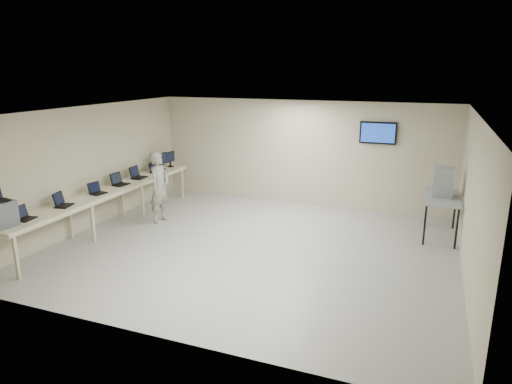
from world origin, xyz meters
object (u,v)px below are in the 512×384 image
at_px(equipment_box, 0,214).
at_px(side_table, 442,199).
at_px(soldier, 160,187).
at_px(workbench, 108,193).

distance_m(equipment_box, side_table, 8.74).
height_order(equipment_box, soldier, soldier).
bearing_deg(side_table, workbench, -163.51).
distance_m(workbench, soldier, 1.18).
bearing_deg(equipment_box, workbench, 96.49).
bearing_deg(side_table, soldier, -167.89).
bearing_deg(equipment_box, side_table, 41.73).
relative_size(equipment_box, side_table, 0.30).
distance_m(workbench, equipment_box, 2.77).
bearing_deg(soldier, side_table, -78.35).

